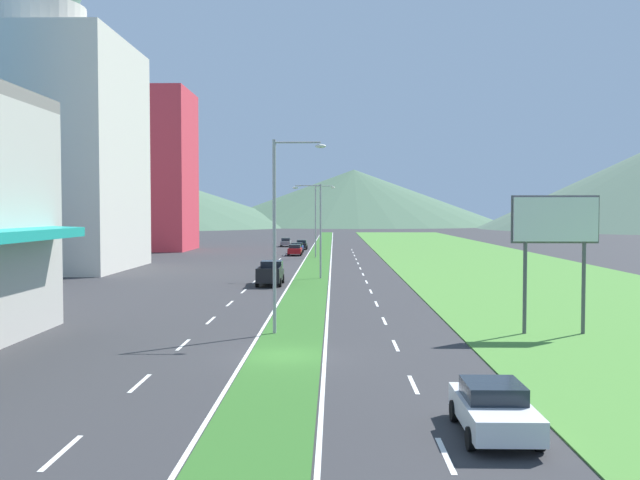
% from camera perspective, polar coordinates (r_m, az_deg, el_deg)
% --- Properties ---
extents(ground_plane, '(600.00, 600.00, 0.00)m').
position_cam_1_polar(ground_plane, '(31.54, -2.84, -9.42)').
color(ground_plane, '#2D2D30').
extents(grass_median, '(3.20, 240.00, 0.06)m').
position_cam_1_polar(grass_median, '(91.05, -0.21, -1.67)').
color(grass_median, '#2D6023').
rests_on(grass_median, ground_plane).
extents(grass_verge_right, '(24.00, 240.00, 0.06)m').
position_cam_1_polar(grass_verge_right, '(92.88, 12.61, -1.65)').
color(grass_verge_right, '#477F33').
rests_on(grass_verge_right, ground_plane).
extents(lane_dash_left_1, '(0.16, 2.80, 0.01)m').
position_cam_1_polar(lane_dash_left_1, '(20.76, -20.18, -15.84)').
color(lane_dash_left_1, silver).
rests_on(lane_dash_left_1, ground_plane).
extents(lane_dash_left_2, '(0.16, 2.80, 0.01)m').
position_cam_1_polar(lane_dash_left_2, '(27.66, -14.37, -11.16)').
color(lane_dash_left_2, silver).
rests_on(lane_dash_left_2, ground_plane).
extents(lane_dash_left_3, '(0.16, 2.80, 0.01)m').
position_cam_1_polar(lane_dash_left_3, '(34.83, -11.01, -8.32)').
color(lane_dash_left_3, silver).
rests_on(lane_dash_left_3, ground_plane).
extents(lane_dash_left_4, '(0.16, 2.80, 0.01)m').
position_cam_1_polar(lane_dash_left_4, '(42.14, -8.84, -6.45)').
color(lane_dash_left_4, silver).
rests_on(lane_dash_left_4, ground_plane).
extents(lane_dash_left_5, '(0.16, 2.80, 0.01)m').
position_cam_1_polar(lane_dash_left_5, '(49.52, -7.32, -5.12)').
color(lane_dash_left_5, silver).
rests_on(lane_dash_left_5, ground_plane).
extents(lane_dash_left_6, '(0.16, 2.80, 0.01)m').
position_cam_1_polar(lane_dash_left_6, '(56.94, -6.20, -4.14)').
color(lane_dash_left_6, silver).
rests_on(lane_dash_left_6, ground_plane).
extents(lane_dash_left_7, '(0.16, 2.80, 0.01)m').
position_cam_1_polar(lane_dash_left_7, '(64.40, -5.34, -3.38)').
color(lane_dash_left_7, silver).
rests_on(lane_dash_left_7, ground_plane).
extents(lane_dash_left_8, '(0.16, 2.80, 0.01)m').
position_cam_1_polar(lane_dash_left_8, '(71.87, -4.65, -2.78)').
color(lane_dash_left_8, silver).
rests_on(lane_dash_left_8, ground_plane).
extents(lane_dash_left_9, '(0.16, 2.80, 0.01)m').
position_cam_1_polar(lane_dash_left_9, '(79.36, -4.10, -2.29)').
color(lane_dash_left_9, silver).
rests_on(lane_dash_left_9, ground_plane).
extents(lane_dash_left_10, '(0.16, 2.80, 0.01)m').
position_cam_1_polar(lane_dash_left_10, '(86.86, -3.65, -1.89)').
color(lane_dash_left_10, silver).
rests_on(lane_dash_left_10, ground_plane).
extents(lane_dash_left_11, '(0.16, 2.80, 0.01)m').
position_cam_1_polar(lane_dash_left_11, '(94.37, -3.26, -1.55)').
color(lane_dash_left_11, silver).
rests_on(lane_dash_left_11, ground_plane).
extents(lane_dash_left_12, '(0.16, 2.80, 0.01)m').
position_cam_1_polar(lane_dash_left_12, '(101.88, -2.94, -1.26)').
color(lane_dash_left_12, silver).
rests_on(lane_dash_left_12, ground_plane).
extents(lane_dash_left_13, '(0.16, 2.80, 0.01)m').
position_cam_1_polar(lane_dash_left_13, '(109.40, -2.65, -1.01)').
color(lane_dash_left_13, silver).
rests_on(lane_dash_left_13, ground_plane).
extents(lane_dash_left_14, '(0.16, 2.80, 0.01)m').
position_cam_1_polar(lane_dash_left_14, '(116.92, -2.41, -0.79)').
color(lane_dash_left_14, silver).
rests_on(lane_dash_left_14, ground_plane).
extents(lane_dash_right_1, '(0.16, 2.80, 0.01)m').
position_cam_1_polar(lane_dash_right_1, '(19.67, 10.12, -16.76)').
color(lane_dash_right_1, silver).
rests_on(lane_dash_right_1, ground_plane).
extents(lane_dash_right_2, '(0.16, 2.80, 0.01)m').
position_cam_1_polar(lane_dash_right_2, '(26.85, 7.56, -11.52)').
color(lane_dash_right_2, silver).
rests_on(lane_dash_right_2, ground_plane).
extents(lane_dash_right_3, '(0.16, 2.80, 0.01)m').
position_cam_1_polar(lane_dash_right_3, '(34.19, 6.13, -8.49)').
color(lane_dash_right_3, silver).
rests_on(lane_dash_right_3, ground_plane).
extents(lane_dash_right_4, '(0.16, 2.80, 0.01)m').
position_cam_1_polar(lane_dash_right_4, '(41.61, 5.23, -6.54)').
color(lane_dash_right_4, silver).
rests_on(lane_dash_right_4, ground_plane).
extents(lane_dash_right_5, '(0.16, 2.80, 0.01)m').
position_cam_1_polar(lane_dash_right_5, '(49.07, 4.60, -5.18)').
color(lane_dash_right_5, silver).
rests_on(lane_dash_right_5, ground_plane).
extents(lane_dash_right_6, '(0.16, 2.80, 0.01)m').
position_cam_1_polar(lane_dash_right_6, '(56.55, 4.14, -4.18)').
color(lane_dash_right_6, silver).
rests_on(lane_dash_right_6, ground_plane).
extents(lane_dash_right_7, '(0.16, 2.80, 0.01)m').
position_cam_1_polar(lane_dash_right_7, '(64.05, 3.79, -3.41)').
color(lane_dash_right_7, silver).
rests_on(lane_dash_right_7, ground_plane).
extents(lane_dash_right_8, '(0.16, 2.80, 0.01)m').
position_cam_1_polar(lane_dash_right_8, '(71.56, 3.51, -2.80)').
color(lane_dash_right_8, silver).
rests_on(lane_dash_right_8, ground_plane).
extents(lane_dash_right_9, '(0.16, 2.80, 0.01)m').
position_cam_1_polar(lane_dash_right_9, '(79.08, 3.28, -2.31)').
color(lane_dash_right_9, silver).
rests_on(lane_dash_right_9, ground_plane).
extents(lane_dash_right_10, '(0.16, 2.80, 0.01)m').
position_cam_1_polar(lane_dash_right_10, '(86.60, 3.10, -1.90)').
color(lane_dash_right_10, silver).
rests_on(lane_dash_right_10, ground_plane).
extents(lane_dash_right_11, '(0.16, 2.80, 0.01)m').
position_cam_1_polar(lane_dash_right_11, '(94.13, 2.94, -1.56)').
color(lane_dash_right_11, silver).
rests_on(lane_dash_right_11, ground_plane).
extents(lane_dash_right_12, '(0.16, 2.80, 0.01)m').
position_cam_1_polar(lane_dash_right_12, '(101.66, 2.81, -1.27)').
color(lane_dash_right_12, silver).
rests_on(lane_dash_right_12, ground_plane).
extents(lane_dash_right_13, '(0.16, 2.80, 0.01)m').
position_cam_1_polar(lane_dash_right_13, '(109.20, 2.69, -1.02)').
color(lane_dash_right_13, silver).
rests_on(lane_dash_right_13, ground_plane).
extents(lane_dash_right_14, '(0.16, 2.80, 0.01)m').
position_cam_1_polar(lane_dash_right_14, '(116.74, 2.59, -0.80)').
color(lane_dash_right_14, silver).
rests_on(lane_dash_right_14, ground_plane).
extents(edge_line_median_left, '(0.16, 240.00, 0.01)m').
position_cam_1_polar(edge_line_median_left, '(91.11, -1.31, -1.69)').
color(edge_line_median_left, silver).
rests_on(edge_line_median_left, ground_plane).
extents(edge_line_median_right, '(0.16, 240.00, 0.01)m').
position_cam_1_polar(edge_line_median_right, '(91.03, 0.89, -1.69)').
color(edge_line_median_right, silver).
rests_on(edge_line_median_right, ground_plane).
extents(domed_building, '(18.90, 18.90, 36.09)m').
position_cam_1_polar(domed_building, '(83.82, -21.57, 7.70)').
color(domed_building, beige).
rests_on(domed_building, ground_plane).
extents(midrise_colored, '(13.79, 13.79, 26.09)m').
position_cam_1_polar(midrise_colored, '(119.48, -13.68, 5.47)').
color(midrise_colored, '#D83847').
rests_on(midrise_colored, ground_plane).
extents(hill_far_left, '(191.63, 191.63, 31.10)m').
position_cam_1_polar(hill_far_left, '(315.76, -18.59, 3.89)').
color(hill_far_left, '#47664C').
rests_on(hill_far_left, ground_plane).
extents(hill_far_center, '(137.15, 137.15, 25.21)m').
position_cam_1_polar(hill_far_center, '(320.42, 2.75, 3.46)').
color(hill_far_center, '#47664C').
rests_on(hill_far_center, ground_plane).
extents(street_lamp_near, '(2.78, 0.28, 10.13)m').
position_cam_1_polar(street_lamp_near, '(36.57, -3.29, 1.29)').
color(street_lamp_near, '#99999E').
rests_on(street_lamp_near, ground_plane).
extents(street_lamp_mid, '(2.75, 0.32, 8.99)m').
position_cam_1_polar(street_lamp_mid, '(66.58, -0.21, 1.27)').
color(street_lamp_mid, '#99999E').
rests_on(street_lamp_mid, ground_plane).
extents(street_lamp_far, '(2.80, 0.33, 10.01)m').
position_cam_1_polar(street_lamp_far, '(96.63, -0.20, 1.92)').
color(street_lamp_far, '#99999E').
rests_on(street_lamp_far, ground_plane).
extents(billboard_roadside, '(4.53, 0.28, 7.25)m').
position_cam_1_polar(billboard_roadside, '(38.35, 18.50, 0.87)').
color(billboard_roadside, '#4C4C51').
rests_on(billboard_roadside, ground_plane).
extents(car_0, '(1.90, 4.42, 1.54)m').
position_cam_1_polar(car_0, '(108.62, -1.85, -0.62)').
color(car_0, navy).
rests_on(car_0, ground_plane).
extents(car_1, '(2.04, 4.46, 1.59)m').
position_cam_1_polar(car_1, '(101.99, -2.04, -0.81)').
color(car_1, maroon).
rests_on(car_1, ground_plane).
extents(car_2, '(2.04, 4.28, 1.49)m').
position_cam_1_polar(car_2, '(21.39, 13.88, -13.09)').
color(car_2, silver).
rests_on(car_2, ground_plane).
extents(car_3, '(1.91, 4.32, 1.59)m').
position_cam_1_polar(car_3, '(117.87, -1.50, -0.38)').
color(car_3, black).
rests_on(car_3, ground_plane).
extents(car_4, '(1.88, 4.41, 1.55)m').
position_cam_1_polar(car_4, '(127.60, -2.78, -0.18)').
color(car_4, slate).
rests_on(car_4, ground_plane).
extents(pickup_truck_0, '(2.18, 5.40, 2.00)m').
position_cam_1_polar(pickup_truck_0, '(61.69, -4.02, -2.72)').
color(pickup_truck_0, black).
rests_on(pickup_truck_0, ground_plane).
extents(motorcycle_rider, '(0.36, 2.00, 1.80)m').
position_cam_1_polar(motorcycle_rider, '(67.01, -3.17, -2.52)').
color(motorcycle_rider, black).
rests_on(motorcycle_rider, ground_plane).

